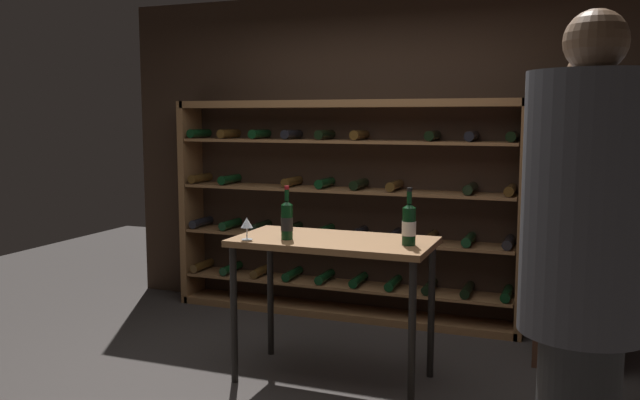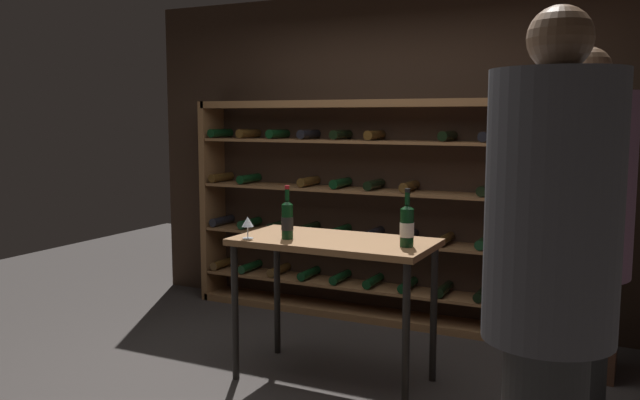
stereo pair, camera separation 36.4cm
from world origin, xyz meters
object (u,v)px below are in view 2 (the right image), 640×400
at_px(wine_rack, 357,211).
at_px(person_bystander_dark_jacket, 550,270).
at_px(person_guest_plum_blouse, 580,228).
at_px(display_cabinet, 586,230).
at_px(wine_bottle_amber_reserve, 407,225).
at_px(wine_glass_stemmed_left, 248,223).
at_px(wine_bottle_black_capsule, 287,219).
at_px(tasting_table, 334,255).

relative_size(wine_rack, person_bystander_dark_jacket, 1.45).
relative_size(person_guest_plum_blouse, display_cabinet, 1.06).
bearing_deg(wine_bottle_amber_reserve, display_cabinet, 44.10).
distance_m(wine_rack, wine_glass_stemmed_left, 1.55).
xyz_separation_m(wine_rack, wine_bottle_black_capsule, (0.15, -1.44, 0.14)).
distance_m(person_bystander_dark_jacket, wine_bottle_amber_reserve, 1.55).
bearing_deg(person_bystander_dark_jacket, tasting_table, 28.74).
bearing_deg(person_guest_plum_blouse, display_cabinet, -22.58).
bearing_deg(wine_glass_stemmed_left, display_cabinet, 29.77).
distance_m(tasting_table, wine_bottle_amber_reserve, 0.54).
relative_size(display_cabinet, wine_bottle_black_capsule, 5.66).
relative_size(wine_rack, tasting_table, 2.39).
bearing_deg(person_guest_plum_blouse, wine_glass_stemmed_left, 68.75).
bearing_deg(tasting_table, wine_glass_stemmed_left, -154.23).
relative_size(tasting_table, wine_bottle_amber_reserve, 3.62).
distance_m(wine_rack, person_guest_plum_blouse, 2.33).
bearing_deg(person_bystander_dark_jacket, display_cabinet, -18.55).
height_order(person_bystander_dark_jacket, display_cabinet, person_bystander_dark_jacket).
distance_m(person_bystander_dark_jacket, person_guest_plum_blouse, 1.17).
distance_m(display_cabinet, wine_bottle_black_capsule, 1.91).
xyz_separation_m(wine_rack, person_guest_plum_blouse, (1.84, -1.42, 0.21)).
height_order(tasting_table, display_cabinet, display_cabinet).
bearing_deg(person_bystander_dark_jacket, wine_glass_stemmed_left, 41.90).
xyz_separation_m(person_bystander_dark_jacket, display_cabinet, (-0.04, 2.10, -0.18)).
height_order(person_bystander_dark_jacket, wine_bottle_black_capsule, person_bystander_dark_jacket).
xyz_separation_m(tasting_table, wine_bottle_amber_reserve, (0.48, -0.04, 0.23)).
xyz_separation_m(person_bystander_dark_jacket, wine_bottle_amber_reserve, (-0.95, 1.23, -0.09)).
height_order(tasting_table, wine_bottle_black_capsule, wine_bottle_black_capsule).
distance_m(wine_rack, wine_bottle_amber_reserve, 1.63).
bearing_deg(person_bystander_dark_jacket, wine_bottle_black_capsule, 36.33).
distance_m(person_guest_plum_blouse, wine_bottle_black_capsule, 1.69).
relative_size(wine_rack, wine_bottle_black_capsule, 8.84).
xyz_separation_m(tasting_table, wine_glass_stemmed_left, (-0.48, -0.23, 0.20)).
height_order(person_guest_plum_blouse, display_cabinet, person_guest_plum_blouse).
bearing_deg(tasting_table, person_guest_plum_blouse, -4.01).
relative_size(tasting_table, display_cabinet, 0.65).
height_order(display_cabinet, wine_glass_stemmed_left, display_cabinet).
relative_size(person_guest_plum_blouse, wine_bottle_black_capsule, 6.02).
bearing_deg(wine_glass_stemmed_left, tasting_table, 25.77).
bearing_deg(wine_rack, person_bystander_dark_jacket, -54.49).
distance_m(tasting_table, wine_bottle_black_capsule, 0.37).
bearing_deg(person_guest_plum_blouse, wine_bottle_black_capsule, 65.75).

